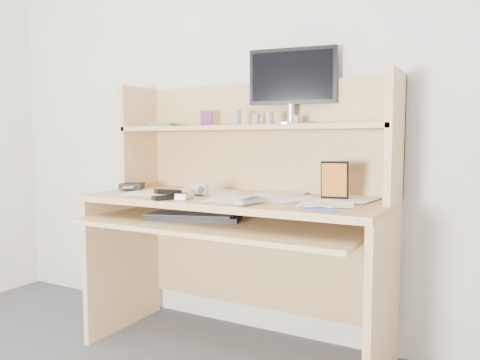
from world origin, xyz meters
The scene contains 19 objects.
back_wall centered at (0.00, 1.80, 1.25)m, with size 3.60×0.04×2.50m, color silver.
desk centered at (0.00, 1.56, 0.69)m, with size 1.40×0.70×1.30m.
paper_clutter centered at (0.00, 1.48, 0.75)m, with size 1.32×0.54×0.01m, color white.
keyboard centered at (-0.14, 1.35, 0.66)m, with size 0.45×0.28×0.03m.
tv_remote centered at (0.19, 1.28, 0.76)m, with size 0.04×0.16×0.02m, color #9C9C97.
flip_phone centered at (-0.15, 1.29, 0.77)m, with size 0.05×0.10×0.03m, color #B1B1B3.
stapler centered at (-0.20, 1.24, 0.78)m, with size 0.04×0.13×0.04m, color black.
wallet centered at (-0.62, 1.48, 0.77)m, with size 0.11×0.09×0.03m, color black.
sticky_note_pad centered at (-0.34, 1.42, 0.75)m, with size 0.07×0.07×0.01m, color #F3FF43.
digital_camera centered at (-0.16, 1.43, 0.78)m, with size 0.08×0.03×0.05m, color #A4A3A6.
game_case centered at (0.45, 1.57, 0.84)m, with size 0.12×0.01×0.17m, color black.
blue_pen centered at (0.50, 1.22, 0.76)m, with size 0.01×0.01×0.15m, color #1C34D4.
card_box centered at (-0.27, 1.66, 1.12)m, with size 0.06×0.02×0.08m, color maroon.
shelf_book centered at (-0.50, 1.61, 1.09)m, with size 0.12×0.17×0.02m, color #358643.
chip_stack_a centered at (0.03, 1.64, 1.11)m, with size 0.04×0.04×0.06m, color black.
chip_stack_b centered at (0.12, 1.59, 1.11)m, with size 0.04×0.04×0.06m, color white.
chip_stack_c centered at (0.23, 1.66, 1.10)m, with size 0.04×0.04×0.05m, color black.
chip_stack_d centered at (-0.05, 1.59, 1.12)m, with size 0.04×0.04×0.07m, color white.
monitor centered at (0.19, 1.71, 1.28)m, with size 0.43×0.21×0.37m.
Camera 1 is at (1.05, -0.40, 1.01)m, focal length 35.00 mm.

